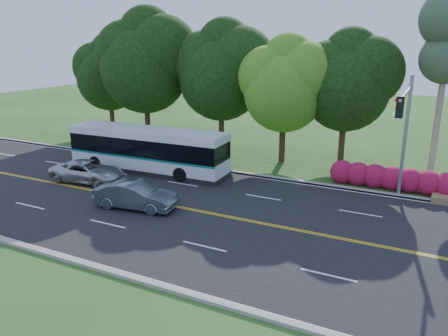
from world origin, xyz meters
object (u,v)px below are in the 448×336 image
at_px(suv, 88,171).
at_px(transit_bus, 148,150).
at_px(traffic_signal, 404,123).
at_px(sedan, 136,195).

bearing_deg(suv, transit_bus, -37.23).
distance_m(transit_bus, suv, 4.25).
distance_m(traffic_signal, suv, 19.07).
xyz_separation_m(traffic_signal, sedan, (-12.54, -6.54, -3.91)).
relative_size(traffic_signal, sedan, 1.56).
bearing_deg(traffic_signal, transit_bus, -178.06).
distance_m(traffic_signal, transit_bus, 16.40).
relative_size(transit_bus, sedan, 2.56).
xyz_separation_m(sedan, suv, (-5.63, 2.39, -0.07)).
bearing_deg(suv, sedan, -120.04).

